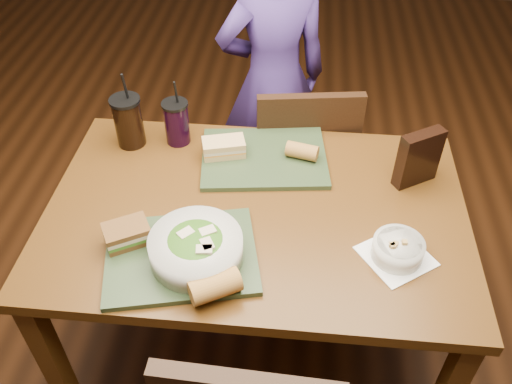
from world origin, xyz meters
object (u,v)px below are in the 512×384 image
at_px(salad_bowl, 196,247).
at_px(soup_bowl, 398,249).
at_px(tray_far, 264,158).
at_px(cup_cola, 128,121).
at_px(sandwich_far, 224,147).
at_px(chip_bag, 419,158).
at_px(cup_berry, 177,122).
at_px(dining_table, 256,229).
at_px(baguette_far, 302,151).
at_px(diner, 273,80).
at_px(tray_near, 181,256).
at_px(sandwich_near, 127,234).
at_px(chair_far, 306,165).
at_px(baguette_near, 215,286).

height_order(salad_bowl, soup_bowl, salad_bowl).
xyz_separation_m(tray_far, cup_cola, (-0.47, 0.05, 0.08)).
bearing_deg(soup_bowl, sandwich_far, 144.30).
distance_m(tray_far, chip_bag, 0.51).
height_order(sandwich_far, cup_berry, cup_berry).
height_order(dining_table, baguette_far, baguette_far).
height_order(soup_bowl, sandwich_far, sandwich_far).
distance_m(diner, cup_berry, 0.66).
height_order(tray_near, chip_bag, chip_bag).
relative_size(tray_far, baguette_far, 3.95).
bearing_deg(diner, soup_bowl, 93.85).
relative_size(sandwich_near, sandwich_far, 0.96).
bearing_deg(baguette_far, sandwich_near, -138.31).
bearing_deg(diner, tray_near, 62.43).
height_order(diner, sandwich_far, diner).
bearing_deg(chip_bag, sandwich_far, 143.42).
bearing_deg(dining_table, tray_near, -130.84).
xyz_separation_m(dining_table, soup_bowl, (0.41, -0.16, 0.12)).
distance_m(diner, baguette_far, 0.67).
bearing_deg(chip_bag, diner, 94.45).
relative_size(dining_table, tray_near, 3.10).
bearing_deg(chair_far, chip_bag, -45.58).
bearing_deg(chair_far, baguette_near, -104.48).
height_order(tray_near, cup_berry, cup_berry).
bearing_deg(sandwich_far, soup_bowl, -35.70).
distance_m(tray_far, baguette_far, 0.13).
bearing_deg(soup_bowl, cup_cola, 153.19).
relative_size(chair_far, soup_bowl, 3.67).
bearing_deg(cup_cola, tray_far, -6.07).
height_order(sandwich_far, baguette_near, baguette_near).
height_order(baguette_near, chip_bag, chip_bag).
xyz_separation_m(tray_far, chip_bag, (0.49, -0.06, 0.09)).
xyz_separation_m(chair_far, salad_bowl, (-0.30, -0.76, 0.32)).
relative_size(tray_far, cup_cola, 1.49).
distance_m(salad_bowl, cup_berry, 0.57).
distance_m(sandwich_near, baguette_near, 0.32).
distance_m(dining_table, salad_bowl, 0.31).
height_order(diner, chip_bag, diner).
relative_size(baguette_far, chip_bag, 0.56).
bearing_deg(baguette_far, chair_far, 85.47).
bearing_deg(tray_far, cup_cola, 173.93).
bearing_deg(sandwich_far, tray_far, 1.37).
height_order(tray_near, baguette_far, baguette_far).
bearing_deg(chip_bag, cup_cola, 142.04).
bearing_deg(sandwich_far, dining_table, -60.76).
relative_size(soup_bowl, baguette_far, 2.28).
xyz_separation_m(diner, sandwich_far, (-0.12, -0.65, 0.12)).
distance_m(cup_cola, cup_berry, 0.16).
xyz_separation_m(diner, tray_far, (0.02, -0.64, 0.08)).
distance_m(tray_far, sandwich_far, 0.14).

